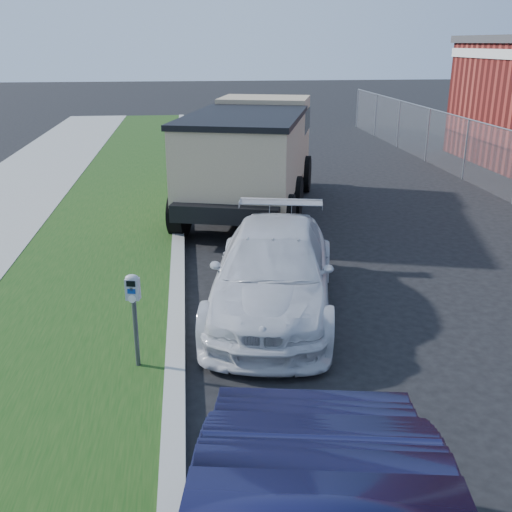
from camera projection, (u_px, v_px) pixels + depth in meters
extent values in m
plane|color=black|center=(364.00, 344.00, 8.32)|extent=(120.00, 120.00, 0.00)
cube|color=gray|center=(177.00, 291.00, 9.89)|extent=(0.25, 50.00, 0.15)
cube|color=#12360E|center=(78.00, 296.00, 9.72)|extent=(3.00, 50.00, 0.13)
cylinder|color=gray|center=(466.00, 150.00, 18.02)|extent=(0.06, 0.06, 1.80)
cylinder|color=gray|center=(428.00, 135.00, 20.82)|extent=(0.06, 0.06, 1.80)
cylinder|color=gray|center=(399.00, 124.00, 23.63)|extent=(0.06, 0.06, 1.80)
cylinder|color=gray|center=(376.00, 115.00, 26.43)|extent=(0.06, 0.06, 1.80)
cylinder|color=gray|center=(357.00, 108.00, 29.24)|extent=(0.06, 0.06, 1.80)
cylinder|color=#3F4247|center=(136.00, 334.00, 7.38)|extent=(0.07, 0.07, 0.90)
cube|color=gray|center=(133.00, 289.00, 7.18)|extent=(0.18, 0.14, 0.27)
ellipsoid|color=gray|center=(132.00, 279.00, 7.13)|extent=(0.19, 0.15, 0.10)
cube|color=black|center=(131.00, 284.00, 7.09)|extent=(0.11, 0.03, 0.07)
cube|color=navy|center=(131.00, 291.00, 7.13)|extent=(0.10, 0.03, 0.06)
cylinder|color=silver|center=(132.00, 299.00, 7.16)|extent=(0.10, 0.03, 0.10)
cube|color=#3F4247|center=(131.00, 289.00, 7.12)|extent=(0.04, 0.01, 0.04)
imported|color=silver|center=(272.00, 270.00, 9.22)|extent=(2.68, 4.72, 1.29)
cube|color=black|center=(250.00, 181.00, 14.71)|extent=(3.85, 6.75, 0.35)
cube|color=tan|center=(264.00, 134.00, 16.57)|extent=(2.75, 2.37, 2.00)
cube|color=black|center=(264.00, 120.00, 16.43)|extent=(2.78, 2.39, 0.60)
cube|color=tan|center=(244.00, 154.00, 13.69)|extent=(3.45, 4.69, 1.60)
cube|color=black|center=(244.00, 117.00, 13.41)|extent=(3.57, 4.81, 0.12)
cube|color=black|center=(269.00, 160.00, 17.75)|extent=(2.35, 0.80, 0.30)
cylinder|color=black|center=(224.00, 171.00, 17.00)|extent=(0.58, 1.05, 1.00)
cylinder|color=black|center=(304.00, 174.00, 16.65)|extent=(0.58, 1.05, 1.00)
cylinder|color=black|center=(200.00, 193.00, 14.50)|extent=(0.58, 1.05, 1.00)
cylinder|color=black|center=(295.00, 197.00, 14.15)|extent=(0.58, 1.05, 1.00)
cylinder|color=black|center=(180.00, 213.00, 12.82)|extent=(0.58, 1.05, 1.00)
cylinder|color=black|center=(286.00, 218.00, 12.48)|extent=(0.58, 1.05, 1.00)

